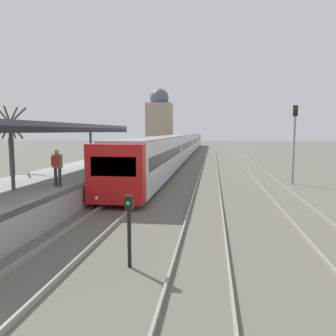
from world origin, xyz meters
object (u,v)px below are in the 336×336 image
object	(u,v)px
person_on_platform	(57,165)
signal_mast_far	(294,135)
signal_post_near	(129,223)
train_near	(183,144)

from	to	relation	value
person_on_platform	signal_mast_far	world-z (taller)	signal_mast_far
signal_post_near	signal_mast_far	size ratio (longest dim) A/B	0.36
person_on_platform	signal_mast_far	xyz separation A→B (m)	(12.26, 8.77, 1.25)
signal_mast_far	person_on_platform	bearing A→B (deg)	-144.42
train_near	signal_mast_far	world-z (taller)	signal_mast_far
person_on_platform	signal_post_near	xyz separation A→B (m)	(4.83, -5.85, -0.84)
signal_post_near	signal_mast_far	distance (m)	16.53
train_near	signal_mast_far	size ratio (longest dim) A/B	13.33
train_near	signal_post_near	world-z (taller)	train_near
person_on_platform	signal_mast_far	size ratio (longest dim) A/B	0.32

